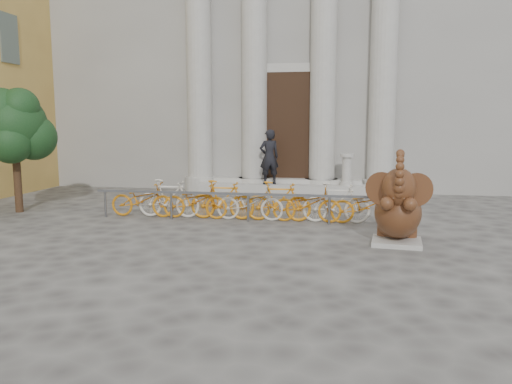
% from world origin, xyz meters
% --- Properties ---
extents(ground, '(80.00, 80.00, 0.00)m').
position_xyz_m(ground, '(0.00, 0.00, 0.00)').
color(ground, '#474442').
rests_on(ground, ground).
extents(classical_building, '(22.00, 10.70, 12.00)m').
position_xyz_m(classical_building, '(0.00, 14.93, 5.98)').
color(classical_building, gray).
rests_on(classical_building, ground).
extents(entrance_steps, '(6.00, 1.20, 0.36)m').
position_xyz_m(entrance_steps, '(0.00, 9.40, 0.18)').
color(entrance_steps, '#A8A59E').
rests_on(entrance_steps, ground).
extents(elephant_statue, '(1.29, 1.48, 1.94)m').
position_xyz_m(elephant_statue, '(3.03, 2.43, 0.70)').
color(elephant_statue, '#A8A59E').
rests_on(elephant_statue, ground).
extents(bike_rack, '(8.00, 0.53, 1.00)m').
position_xyz_m(bike_rack, '(-0.38, 4.47, 0.50)').
color(bike_rack, slate).
rests_on(bike_rack, ground).
extents(tree, '(1.94, 1.77, 3.37)m').
position_xyz_m(tree, '(-6.85, 4.50, 2.35)').
color(tree, '#332114').
rests_on(tree, ground).
extents(pedestrian, '(0.81, 0.69, 1.87)m').
position_xyz_m(pedestrian, '(-0.55, 9.05, 1.29)').
color(pedestrian, black).
rests_on(pedestrian, entrance_steps).
extents(balustrade_post, '(0.44, 0.44, 1.07)m').
position_xyz_m(balustrade_post, '(2.06, 9.10, 0.85)').
color(balustrade_post, '#A8A59E').
rests_on(balustrade_post, entrance_steps).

